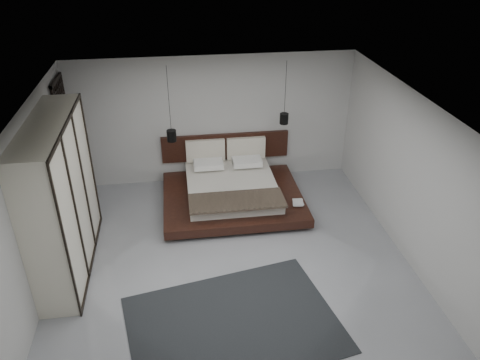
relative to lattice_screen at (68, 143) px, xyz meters
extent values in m
plane|color=#96999F|center=(2.95, -2.45, -1.30)|extent=(6.00, 6.00, 0.00)
plane|color=white|center=(2.95, -2.45, 1.50)|extent=(6.00, 6.00, 0.00)
plane|color=#B4B3B1|center=(2.95, 0.55, 0.10)|extent=(6.00, 0.00, 6.00)
plane|color=#B4B3B1|center=(2.95, -5.45, 0.10)|extent=(6.00, 0.00, 6.00)
plane|color=#B4B3B1|center=(-0.05, -2.45, 0.10)|extent=(0.00, 6.00, 6.00)
plane|color=#B4B3B1|center=(5.95, -2.45, 0.10)|extent=(0.00, 6.00, 6.00)
cube|color=black|center=(0.00, 0.00, 0.00)|extent=(0.05, 0.90, 2.60)
cube|color=black|center=(3.19, -0.70, -1.26)|extent=(2.20, 1.80, 0.08)
cube|color=black|center=(3.19, -0.70, -1.13)|extent=(2.80, 2.30, 0.18)
cube|color=silver|center=(3.19, -0.57, -0.93)|extent=(1.80, 2.00, 0.22)
cube|color=black|center=(3.19, -1.35, -0.80)|extent=(1.82, 0.70, 0.05)
cube|color=white|center=(2.77, 0.20, -0.76)|extent=(0.62, 0.40, 0.12)
cube|color=white|center=(3.61, 0.20, -0.76)|extent=(0.62, 0.40, 0.12)
cube|color=white|center=(2.77, 0.06, -0.70)|extent=(0.62, 0.40, 0.12)
cube|color=white|center=(3.61, 0.06, -0.70)|extent=(0.62, 0.40, 0.12)
cube|color=black|center=(3.19, 0.51, -0.52)|extent=(2.80, 0.08, 0.60)
cube|color=silver|center=(2.74, 0.42, -0.55)|extent=(0.85, 0.10, 0.50)
cube|color=silver|center=(3.64, 0.42, -0.55)|extent=(0.85, 0.10, 0.50)
imported|color=#99724C|center=(4.34, -1.20, -1.03)|extent=(0.21, 0.27, 0.02)
imported|color=#99724C|center=(4.32, -1.23, -1.01)|extent=(0.26, 0.31, 0.02)
cylinder|color=black|center=(2.04, -0.10, 0.85)|extent=(0.01, 0.01, 1.31)
cylinder|color=black|center=(2.04, -0.10, 0.08)|extent=(0.19, 0.19, 0.23)
cylinder|color=#FFE0B2|center=(2.04, -0.10, -0.03)|extent=(0.14, 0.14, 0.01)
cylinder|color=black|center=(4.34, -0.10, 0.96)|extent=(0.01, 0.01, 1.08)
cylinder|color=black|center=(4.34, -0.10, 0.31)|extent=(0.18, 0.18, 0.22)
cylinder|color=#FFE0B2|center=(4.34, -0.10, 0.22)|extent=(0.13, 0.13, 0.01)
cube|color=silver|center=(0.25, -2.14, -0.01)|extent=(0.60, 2.58, 2.58)
cube|color=black|center=(0.56, -2.14, 1.25)|extent=(0.03, 2.58, 0.06)
cube|color=black|center=(0.56, -2.14, -1.27)|extent=(0.03, 2.58, 0.06)
cube|color=black|center=(0.56, -3.43, -0.01)|extent=(0.03, 0.05, 2.58)
cube|color=black|center=(0.56, -2.57, -0.01)|extent=(0.03, 0.05, 2.58)
cube|color=black|center=(0.56, -1.71, -0.01)|extent=(0.03, 0.05, 2.58)
cube|color=black|center=(0.56, -0.86, -0.01)|extent=(0.03, 0.05, 2.58)
cube|color=black|center=(2.78, -3.93, -1.29)|extent=(3.34, 2.66, 0.01)
camera|label=1|loc=(2.18, -8.82, 3.87)|focal=35.00mm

